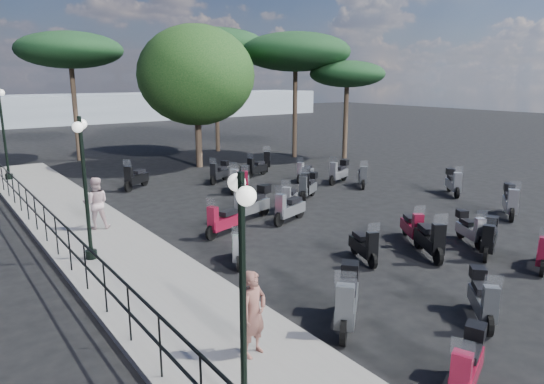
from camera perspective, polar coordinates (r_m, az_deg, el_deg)
ground at (r=16.14m, az=6.20°, el=-4.17°), size 120.00×120.00×0.00m
sidewalk at (r=15.60m, az=-19.86°, el=-5.25°), size 3.00×30.00×0.15m
railing at (r=14.90m, az=-24.67°, el=-3.23°), size 0.04×26.04×1.10m
lamp_post_0 at (r=6.56m, az=-3.47°, el=-10.72°), size 0.57×0.97×3.53m
lamp_post_1 at (r=13.28m, az=-21.18°, el=1.37°), size 0.57×1.05×3.75m
lamp_post_2 at (r=25.76m, az=-29.09°, el=6.66°), size 0.64×1.20×4.27m
woman at (r=8.51m, az=-2.19°, el=-14.10°), size 0.63×0.50×1.53m
pedestrian_far at (r=16.24m, az=-20.02°, el=-1.23°), size 0.97×0.86×1.65m
scooter_0 at (r=8.50m, az=21.93°, el=-18.59°), size 1.49×0.79×1.25m
scooter_1 at (r=9.85m, az=8.80°, el=-12.58°), size 1.50×1.35×1.47m
scooter_2 at (r=12.91m, az=-4.01°, el=-6.71°), size 0.90×1.34×1.20m
scooter_3 at (r=15.20m, az=-5.75°, el=-3.47°), size 1.60×0.74×1.31m
scooter_4 at (r=16.80m, az=-2.37°, el=-1.41°), size 1.83×0.79×1.48m
scooter_5 at (r=22.23m, az=-15.74°, el=1.58°), size 1.50×1.18×1.43m
scooter_6 at (r=10.86m, az=23.55°, el=-11.53°), size 1.24×1.20×1.25m
scooter_7 at (r=15.17m, az=16.18°, el=-4.05°), size 0.99×1.37×1.26m
scooter_8 at (r=13.27m, az=10.80°, el=-6.30°), size 0.76×1.47×1.23m
scooter_9 at (r=17.88m, az=2.07°, el=-0.88°), size 1.33×1.08×1.28m
scooter_10 at (r=21.23m, az=-3.39°, el=1.30°), size 0.81×1.39×1.19m
scooter_11 at (r=20.95m, az=-3.84°, el=1.43°), size 1.51×1.17×1.40m
scooter_13 at (r=14.33m, az=29.36°, el=-6.29°), size 1.50×0.81×1.27m
scooter_14 at (r=13.99m, az=18.10°, el=-5.42°), size 1.07×1.56×1.42m
scooter_15 at (r=16.47m, az=2.01°, el=-1.99°), size 1.70×0.78×1.39m
scooter_16 at (r=19.69m, az=4.25°, el=0.58°), size 1.50×1.00×1.32m
scooter_17 at (r=22.91m, az=-6.21°, el=2.29°), size 1.43×0.97×1.27m
scooter_19 at (r=14.74m, az=24.18°, el=-5.03°), size 1.52×0.89×1.30m
scooter_20 at (r=15.56m, az=22.29°, el=-4.08°), size 0.86×1.35×1.18m
scooter_21 at (r=19.88m, az=3.94°, el=0.88°), size 1.39×1.49×1.48m
scooter_22 at (r=23.07m, az=3.86°, el=2.30°), size 1.47×0.80×1.24m
scooter_23 at (r=24.17m, az=-1.85°, el=2.85°), size 1.53×0.74×1.26m
scooter_25 at (r=19.06m, az=26.23°, el=-1.08°), size 1.58×1.18×1.44m
scooter_26 at (r=21.75m, az=20.56°, el=1.00°), size 1.25×1.37×1.34m
scooter_27 at (r=22.22m, az=10.60°, el=1.73°), size 1.17×1.28×1.30m
scooter_28 at (r=22.84m, az=7.85°, el=2.29°), size 1.63×0.83×1.35m
scooter_29 at (r=25.84m, az=-0.60°, el=3.62°), size 1.11×1.45×1.37m
broadleaf_tree at (r=26.77m, az=-8.90°, el=13.38°), size 6.21×6.21×7.58m
pine_0 at (r=32.66m, az=-6.68°, el=16.65°), size 6.61×6.61×7.95m
pine_1 at (r=30.01m, az=2.79°, el=16.12°), size 6.59×6.59×7.47m
pine_2 at (r=30.91m, az=-22.70°, el=15.12°), size 5.92×5.92×7.39m
pine_3 at (r=29.82m, az=8.84°, el=13.50°), size 4.47×4.47×5.82m
distant_hills at (r=57.38m, az=-25.94°, el=8.68°), size 70.00×8.00×3.00m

